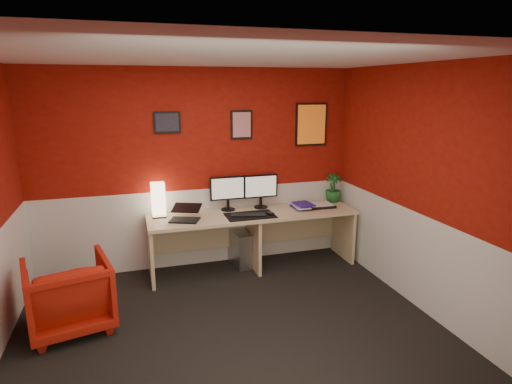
# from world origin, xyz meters

# --- Properties ---
(ground) EXTENTS (4.00, 3.50, 0.01)m
(ground) POSITION_xyz_m (0.00, 0.00, 0.00)
(ground) COLOR black
(ground) RESTS_ON ground
(ceiling) EXTENTS (4.00, 3.50, 0.01)m
(ceiling) POSITION_xyz_m (0.00, 0.00, 2.50)
(ceiling) COLOR white
(ceiling) RESTS_ON ground
(wall_back) EXTENTS (4.00, 0.01, 2.50)m
(wall_back) POSITION_xyz_m (0.00, 1.75, 1.25)
(wall_back) COLOR maroon
(wall_back) RESTS_ON ground
(wall_front) EXTENTS (4.00, 0.01, 2.50)m
(wall_front) POSITION_xyz_m (0.00, -1.75, 1.25)
(wall_front) COLOR maroon
(wall_front) RESTS_ON ground
(wall_right) EXTENTS (0.01, 3.50, 2.50)m
(wall_right) POSITION_xyz_m (2.00, 0.00, 1.25)
(wall_right) COLOR maroon
(wall_right) RESTS_ON ground
(wainscot_back) EXTENTS (4.00, 0.01, 1.00)m
(wainscot_back) POSITION_xyz_m (0.00, 1.75, 0.50)
(wainscot_back) COLOR silver
(wainscot_back) RESTS_ON ground
(wainscot_right) EXTENTS (0.01, 3.50, 1.00)m
(wainscot_right) POSITION_xyz_m (2.00, 0.00, 0.50)
(wainscot_right) COLOR silver
(wainscot_right) RESTS_ON ground
(desk) EXTENTS (2.60, 0.65, 0.73)m
(desk) POSITION_xyz_m (0.62, 1.41, 0.36)
(desk) COLOR #CCB682
(desk) RESTS_ON ground
(shoji_lamp) EXTENTS (0.16, 0.16, 0.40)m
(shoji_lamp) POSITION_xyz_m (-0.51, 1.59, 0.93)
(shoji_lamp) COLOR #FFE5B2
(shoji_lamp) RESTS_ON desk
(laptop) EXTENTS (0.39, 0.34, 0.22)m
(laptop) POSITION_xyz_m (-0.24, 1.33, 0.84)
(laptop) COLOR black
(laptop) RESTS_ON desk
(monitor_left) EXTENTS (0.45, 0.06, 0.58)m
(monitor_left) POSITION_xyz_m (0.36, 1.63, 1.02)
(monitor_left) COLOR black
(monitor_left) RESTS_ON desk
(monitor_right) EXTENTS (0.45, 0.06, 0.58)m
(monitor_right) POSITION_xyz_m (0.79, 1.62, 1.02)
(monitor_right) COLOR black
(monitor_right) RESTS_ON desk
(desk_mat) EXTENTS (0.60, 0.38, 0.01)m
(desk_mat) POSITION_xyz_m (0.56, 1.31, 0.73)
(desk_mat) COLOR black
(desk_mat) RESTS_ON desk
(keyboard) EXTENTS (0.44, 0.23, 0.02)m
(keyboard) POSITION_xyz_m (0.53, 1.30, 0.74)
(keyboard) COLOR black
(keyboard) RESTS_ON desk_mat
(mouse) EXTENTS (0.07, 0.11, 0.03)m
(mouse) POSITION_xyz_m (0.80, 1.26, 0.75)
(mouse) COLOR black
(mouse) RESTS_ON desk_mat
(book_bottom) EXTENTS (0.21, 0.28, 0.03)m
(book_bottom) POSITION_xyz_m (1.18, 1.43, 0.74)
(book_bottom) COLOR #331F8E
(book_bottom) RESTS_ON desk
(book_middle) EXTENTS (0.22, 0.28, 0.02)m
(book_middle) POSITION_xyz_m (1.17, 1.40, 0.77)
(book_middle) COLOR silver
(book_middle) RESTS_ON book_bottom
(book_top) EXTENTS (0.23, 0.30, 0.03)m
(book_top) POSITION_xyz_m (1.19, 1.38, 0.79)
(book_top) COLOR #331F8E
(book_top) RESTS_ON book_middle
(zen_tray) EXTENTS (0.36, 0.26, 0.03)m
(zen_tray) POSITION_xyz_m (1.55, 1.42, 0.74)
(zen_tray) COLOR black
(zen_tray) RESTS_ON desk
(potted_plant) EXTENTS (0.25, 0.25, 0.39)m
(potted_plant) POSITION_xyz_m (1.83, 1.61, 0.92)
(potted_plant) COLOR #19591E
(potted_plant) RESTS_ON desk
(pc_tower) EXTENTS (0.25, 0.47, 0.45)m
(pc_tower) POSITION_xyz_m (0.49, 1.56, 0.23)
(pc_tower) COLOR #99999E
(pc_tower) RESTS_ON ground
(armchair) EXTENTS (0.89, 0.91, 0.69)m
(armchair) POSITION_xyz_m (-1.46, 0.56, 0.35)
(armchair) COLOR #AC1C0D
(armchair) RESTS_ON ground
(art_left) EXTENTS (0.32, 0.02, 0.26)m
(art_left) POSITION_xyz_m (-0.35, 1.74, 1.85)
(art_left) COLOR black
(art_left) RESTS_ON wall_back
(art_center) EXTENTS (0.28, 0.02, 0.36)m
(art_center) POSITION_xyz_m (0.57, 1.74, 1.80)
(art_center) COLOR red
(art_center) RESTS_ON wall_back
(art_right) EXTENTS (0.44, 0.02, 0.56)m
(art_right) POSITION_xyz_m (1.52, 1.74, 1.78)
(art_right) COLOR orange
(art_right) RESTS_ON wall_back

